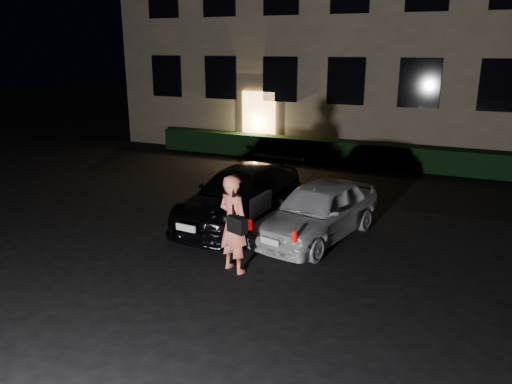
% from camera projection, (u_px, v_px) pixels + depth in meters
% --- Properties ---
extents(ground, '(80.00, 80.00, 0.00)m').
position_uv_depth(ground, '(199.00, 276.00, 9.59)').
color(ground, black).
rests_on(ground, ground).
extents(building, '(20.00, 8.11, 12.00)m').
position_uv_depth(building, '(373.00, 3.00, 21.06)').
color(building, '#685C4A').
rests_on(building, ground).
extents(hedge, '(15.00, 0.70, 0.85)m').
position_uv_depth(hedge, '(340.00, 152.00, 18.69)').
color(hedge, black).
rests_on(hedge, ground).
extents(sedan, '(2.16, 4.72, 1.32)m').
position_uv_depth(sedan, '(241.00, 196.00, 12.46)').
color(sedan, black).
rests_on(sedan, ground).
extents(hatch, '(2.39, 4.09, 1.31)m').
position_uv_depth(hatch, '(318.00, 210.00, 11.37)').
color(hatch, silver).
rests_on(hatch, ground).
extents(man, '(0.83, 0.71, 1.95)m').
position_uv_depth(man, '(234.00, 224.00, 9.57)').
color(man, '#FF7761').
rests_on(man, ground).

